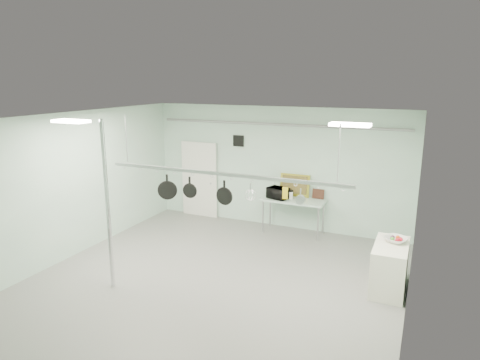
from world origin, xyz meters
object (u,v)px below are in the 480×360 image
at_px(coffee_canister, 290,195).
at_px(side_cabinet, 390,267).
at_px(skillet_mid, 190,187).
at_px(pot_rack, 221,172).
at_px(microwave, 278,193).
at_px(skillet_left, 167,187).
at_px(fruit_bowl, 396,240).
at_px(skillet_right, 224,193).
at_px(chrome_pole, 108,206).
at_px(prep_table, 293,202).

bearing_deg(coffee_canister, side_cabinet, -39.92).
bearing_deg(skillet_mid, coffee_canister, 68.06).
bearing_deg(pot_rack, microwave, 89.59).
xyz_separation_m(pot_rack, skillet_left, (-1.18, 0.00, -0.39)).
relative_size(microwave, coffee_canister, 2.72).
relative_size(coffee_canister, fruit_bowl, 0.47).
distance_m(skillet_left, skillet_right, 1.24).
bearing_deg(microwave, fruit_bowl, 164.10).
bearing_deg(skillet_right, chrome_pole, -151.31).
height_order(chrome_pole, skillet_mid, chrome_pole).
bearing_deg(prep_table, coffee_canister, 177.18).
relative_size(microwave, skillet_left, 1.05).
distance_m(skillet_mid, skillet_right, 0.73).
bearing_deg(skillet_left, side_cabinet, -13.36).
bearing_deg(skillet_left, prep_table, 36.12).
relative_size(side_cabinet, skillet_right, 2.60).
bearing_deg(skillet_left, pot_rack, -28.27).
distance_m(fruit_bowl, skillet_right, 3.34).
distance_m(pot_rack, coffee_canister, 3.54).
height_order(microwave, skillet_left, skillet_left).
bearing_deg(coffee_canister, pot_rack, -95.46).
xyz_separation_m(microwave, skillet_left, (-1.20, -3.20, 0.79)).
relative_size(microwave, skillet_right, 1.13).
distance_m(microwave, skillet_right, 3.30).
distance_m(chrome_pole, skillet_left, 1.18).
bearing_deg(chrome_pole, skillet_left, 51.40).
bearing_deg(prep_table, skillet_mid, -108.05).
distance_m(pot_rack, fruit_bowl, 3.51).
height_order(chrome_pole, prep_table, chrome_pole).
xyz_separation_m(side_cabinet, fruit_bowl, (0.06, 0.16, 0.50)).
relative_size(prep_table, fruit_bowl, 3.93).
height_order(pot_rack, skillet_left, pot_rack).
xyz_separation_m(fruit_bowl, skillet_left, (-4.19, -1.26, 0.89)).
bearing_deg(chrome_pole, prep_table, 61.29).
distance_m(side_cabinet, coffee_canister, 3.48).
height_order(side_cabinet, skillet_mid, skillet_mid).
height_order(prep_table, pot_rack, pot_rack).
xyz_separation_m(pot_rack, skillet_right, (0.05, 0.00, -0.37)).
xyz_separation_m(pot_rack, skillet_mid, (-0.68, 0.00, -0.35)).
bearing_deg(skillet_left, chrome_pole, -156.87).
relative_size(pot_rack, microwave, 9.23).
height_order(side_cabinet, microwave, microwave).
bearing_deg(skillet_left, skillet_right, -28.27).
bearing_deg(side_cabinet, microwave, 144.34).
bearing_deg(skillet_right, skillet_left, -176.03).
xyz_separation_m(side_cabinet, skillet_right, (-2.90, -1.10, 1.40)).
xyz_separation_m(side_cabinet, skillet_mid, (-3.63, -1.10, 1.43)).
distance_m(side_cabinet, pot_rack, 3.62).
distance_m(side_cabinet, skillet_right, 3.40).
height_order(chrome_pole, coffee_canister, chrome_pole).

